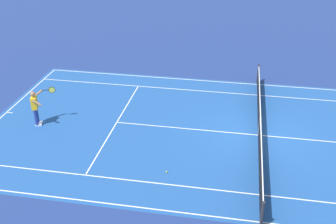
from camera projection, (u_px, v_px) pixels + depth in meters
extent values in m
plane|color=navy|center=(258.00, 135.00, 18.09)|extent=(60.00, 60.00, 0.00)
cube|color=#1E4C93|center=(258.00, 135.00, 18.09)|extent=(24.20, 11.40, 0.00)
cube|color=white|center=(7.00, 112.00, 19.97)|extent=(0.05, 11.00, 0.01)
cube|color=white|center=(257.00, 84.00, 22.87)|extent=(23.80, 0.05, 0.01)
cube|color=white|center=(260.00, 222.00, 13.30)|extent=(23.80, 0.05, 0.01)
cube|color=white|center=(257.00, 95.00, 21.66)|extent=(23.80, 0.05, 0.01)
cube|color=white|center=(259.00, 195.00, 14.51)|extent=(23.80, 0.05, 0.01)
cube|color=white|center=(117.00, 122.00, 19.10)|extent=(0.05, 8.22, 0.01)
cube|color=white|center=(258.00, 135.00, 18.09)|extent=(12.80, 0.05, 0.01)
cube|color=white|center=(10.00, 113.00, 19.94)|extent=(0.30, 0.05, 0.01)
cylinder|color=#2D2D33|center=(258.00, 73.00, 22.88)|extent=(0.10, 0.10, 1.08)
cylinder|color=#2D2D33|center=(262.00, 216.00, 12.79)|extent=(0.10, 0.10, 1.08)
cube|color=black|center=(259.00, 126.00, 17.88)|extent=(0.02, 11.60, 0.88)
cube|color=white|center=(260.00, 116.00, 17.64)|extent=(0.04, 11.60, 0.06)
cube|color=white|center=(259.00, 126.00, 17.88)|extent=(0.04, 0.06, 0.88)
cylinder|color=navy|center=(36.00, 117.00, 18.61)|extent=(0.15, 0.15, 0.74)
cube|color=white|center=(39.00, 125.00, 18.81)|extent=(0.30, 0.19, 0.09)
cylinder|color=navy|center=(37.00, 115.00, 18.82)|extent=(0.15, 0.15, 0.74)
cube|color=white|center=(39.00, 122.00, 19.02)|extent=(0.30, 0.19, 0.09)
cube|color=yellow|center=(34.00, 103.00, 18.41)|extent=(0.34, 0.43, 0.56)
sphere|color=#9E704C|center=(33.00, 94.00, 18.21)|extent=(0.23, 0.23, 0.23)
cylinder|color=#9E704C|center=(37.00, 103.00, 18.13)|extent=(0.41, 0.10, 0.26)
cylinder|color=#9E704C|center=(38.00, 93.00, 18.52)|extent=(0.39, 0.32, 0.30)
cylinder|color=#232326|center=(45.00, 90.00, 18.56)|extent=(0.28, 0.12, 0.04)
torus|color=#232326|center=(52.00, 90.00, 18.59)|extent=(0.31, 0.12, 0.31)
cylinder|color=#C6D84C|center=(52.00, 90.00, 18.59)|extent=(0.26, 0.09, 0.27)
sphere|color=#CCE01E|center=(167.00, 172.00, 15.66)|extent=(0.07, 0.07, 0.07)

